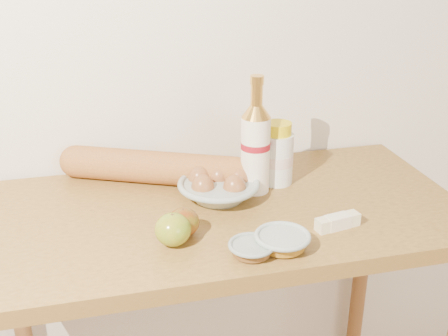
{
  "coord_description": "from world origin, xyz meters",
  "views": [
    {
      "loc": [
        -0.29,
        -0.02,
        1.55
      ],
      "look_at": [
        0.0,
        1.15,
        1.02
      ],
      "focal_mm": 45.0,
      "sensor_mm": 36.0,
      "label": 1
    }
  ],
  "objects": [
    {
      "name": "baguette",
      "position": [
        -0.14,
        1.37,
        0.94
      ],
      "size": [
        0.52,
        0.3,
        0.09
      ],
      "rotation": [
        0.0,
        0.0,
        -0.43
      ],
      "color": "#B87438",
      "rests_on": "table"
    },
    {
      "name": "bourbon_bottle",
      "position": [
        0.11,
        1.25,
        1.03
      ],
      "size": [
        0.08,
        0.08,
        0.31
      ],
      "rotation": [
        0.0,
        0.0,
        0.08
      ],
      "color": "white",
      "rests_on": "table"
    },
    {
      "name": "syrup_bowl",
      "position": [
        0.08,
        0.97,
        0.92
      ],
      "size": [
        0.15,
        0.15,
        0.04
      ],
      "rotation": [
        0.0,
        0.0,
        -0.26
      ],
      "color": "#96A49F",
      "rests_on": "table"
    },
    {
      "name": "table",
      "position": [
        0.0,
        1.18,
        0.78
      ],
      "size": [
        1.2,
        0.6,
        0.9
      ],
      "color": "olive",
      "rests_on": "ground"
    },
    {
      "name": "apple_redgreen_front",
      "position": [
        -0.11,
        1.07,
        0.93
      ],
      "size": [
        0.09,
        0.09,
        0.07
      ],
      "rotation": [
        0.0,
        0.0,
        0.36
      ],
      "color": "maroon",
      "rests_on": "table"
    },
    {
      "name": "apple_yellowgreen",
      "position": [
        -0.14,
        1.04,
        0.94
      ],
      "size": [
        0.08,
        0.08,
        0.07
      ],
      "rotation": [
        0.0,
        0.0,
        -0.02
      ],
      "color": "olive",
      "rests_on": "table"
    },
    {
      "name": "sugar_bowl",
      "position": [
        0.01,
        0.96,
        0.92
      ],
      "size": [
        0.11,
        0.11,
        0.03
      ],
      "rotation": [
        0.0,
        0.0,
        -0.05
      ],
      "color": "gray",
      "rests_on": "table"
    },
    {
      "name": "cream_bottle",
      "position": [
        0.18,
        1.29,
        0.98
      ],
      "size": [
        0.11,
        0.11,
        0.17
      ],
      "rotation": [
        0.0,
        0.0,
        -0.33
      ],
      "color": "silver",
      "rests_on": "table"
    },
    {
      "name": "butter_stick",
      "position": [
        0.24,
        1.02,
        0.92
      ],
      "size": [
        0.11,
        0.05,
        0.03
      ],
      "rotation": [
        0.0,
        0.0,
        0.19
      ],
      "color": "beige",
      "rests_on": "table"
    },
    {
      "name": "back_wall",
      "position": [
        0.0,
        1.51,
        1.3
      ],
      "size": [
        3.5,
        0.02,
        2.6
      ],
      "primitive_type": "cube",
      "color": "beige",
      "rests_on": "ground"
    },
    {
      "name": "egg_bowl",
      "position": [
        0.01,
        1.24,
        0.93
      ],
      "size": [
        0.26,
        0.26,
        0.07
      ],
      "rotation": [
        0.0,
        0.0,
        -0.25
      ],
      "color": "#929F9A",
      "rests_on": "table"
    }
  ]
}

